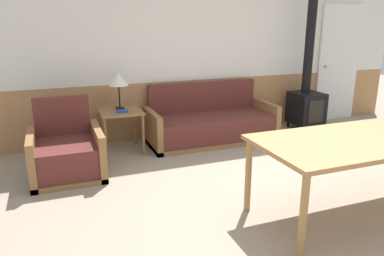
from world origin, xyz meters
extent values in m
plane|color=gray|center=(0.00, 0.00, 0.00)|extent=(16.00, 16.00, 0.00)
cube|color=#AD7A4C|center=(0.00, 2.63, 0.43)|extent=(7.20, 0.06, 0.86)
cube|color=silver|center=(0.00, 2.63, 1.78)|extent=(7.20, 0.06, 1.84)
cube|color=olive|center=(-0.09, 2.14, 0.03)|extent=(1.89, 0.80, 0.06)
cube|color=#5B2823|center=(-0.09, 2.12, 0.23)|extent=(1.73, 0.72, 0.33)
cube|color=#5B2823|center=(-0.09, 2.49, 0.62)|extent=(1.73, 0.10, 0.44)
cube|color=olive|center=(-1.00, 2.14, 0.27)|extent=(0.08, 0.80, 0.53)
cube|color=olive|center=(0.81, 2.14, 0.27)|extent=(0.08, 0.80, 0.53)
cube|color=olive|center=(-2.18, 1.57, 0.03)|extent=(0.81, 0.85, 0.06)
cube|color=#5B2823|center=(-2.18, 1.55, 0.23)|extent=(0.65, 0.77, 0.34)
cube|color=#5B2823|center=(-2.18, 1.95, 0.63)|extent=(0.65, 0.10, 0.46)
cube|color=olive|center=(-2.54, 1.57, 0.27)|extent=(0.08, 0.85, 0.54)
cube|color=olive|center=(-1.81, 1.57, 0.27)|extent=(0.08, 0.85, 0.54)
cube|color=olive|center=(-1.43, 2.17, 0.57)|extent=(0.56, 0.56, 0.03)
cylinder|color=olive|center=(-1.68, 1.92, 0.28)|extent=(0.04, 0.04, 0.55)
cylinder|color=olive|center=(-1.18, 1.92, 0.28)|extent=(0.04, 0.04, 0.55)
cylinder|color=olive|center=(-1.68, 2.42, 0.28)|extent=(0.04, 0.04, 0.55)
cylinder|color=olive|center=(-1.18, 2.42, 0.28)|extent=(0.04, 0.04, 0.55)
cylinder|color=black|center=(-1.41, 2.27, 0.59)|extent=(0.12, 0.12, 0.02)
cylinder|color=black|center=(-1.41, 2.27, 0.75)|extent=(0.02, 0.02, 0.30)
cone|color=silver|center=(-1.41, 2.27, 1.00)|extent=(0.26, 0.26, 0.18)
cube|color=#234799|center=(-1.42, 2.07, 0.59)|extent=(0.16, 0.12, 0.02)
cube|color=#B27F4C|center=(0.35, -0.32, 0.73)|extent=(2.07, 0.94, 0.04)
cylinder|color=#B27F4C|center=(-0.63, -0.74, 0.35)|extent=(0.06, 0.06, 0.71)
cylinder|color=#B27F4C|center=(-0.63, 0.09, 0.35)|extent=(0.06, 0.06, 0.71)
cylinder|color=black|center=(1.43, 1.98, 0.05)|extent=(0.04, 0.04, 0.10)
cylinder|color=black|center=(1.80, 1.98, 0.05)|extent=(0.04, 0.04, 0.10)
cylinder|color=black|center=(1.43, 2.37, 0.05)|extent=(0.04, 0.04, 0.10)
cylinder|color=black|center=(1.80, 2.37, 0.05)|extent=(0.04, 0.04, 0.10)
cube|color=black|center=(1.62, 2.18, 0.36)|extent=(0.46, 0.50, 0.51)
cube|color=black|center=(1.62, 1.92, 0.36)|extent=(0.28, 0.01, 0.36)
cylinder|color=black|center=(1.62, 2.23, 1.47)|extent=(0.15, 0.15, 1.72)
cube|color=white|center=(2.55, 2.58, 1.01)|extent=(0.85, 0.04, 2.02)
sphere|color=silver|center=(2.25, 2.54, 0.97)|extent=(0.06, 0.06, 0.06)
camera|label=1|loc=(-2.28, -2.74, 1.76)|focal=35.00mm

